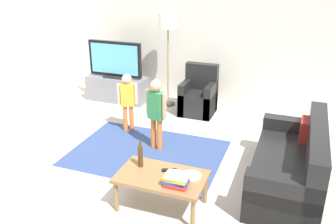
% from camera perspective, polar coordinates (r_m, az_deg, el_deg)
% --- Properties ---
extents(ground, '(7.80, 7.80, 0.00)m').
position_cam_1_polar(ground, '(5.05, -2.42, -9.30)').
color(ground, beige).
extents(wall_back, '(6.00, 0.12, 2.70)m').
position_cam_1_polar(wall_back, '(7.26, 6.79, 11.99)').
color(wall_back, silver).
rests_on(wall_back, ground).
extents(area_rug, '(2.20, 1.60, 0.01)m').
position_cam_1_polar(area_rug, '(5.52, -3.28, -6.30)').
color(area_rug, '#33477A').
rests_on(area_rug, ground).
extents(tv_stand, '(1.20, 0.44, 0.50)m').
position_cam_1_polar(tv_stand, '(7.51, -7.86, 3.56)').
color(tv_stand, slate).
rests_on(tv_stand, ground).
extents(tv, '(1.10, 0.28, 0.71)m').
position_cam_1_polar(tv, '(7.32, -8.19, 7.98)').
color(tv, black).
rests_on(tv, tv_stand).
extents(couch, '(0.80, 1.80, 0.86)m').
position_cam_1_polar(couch, '(4.85, 18.88, -8.08)').
color(couch, black).
rests_on(couch, ground).
extents(armchair, '(0.60, 0.60, 0.90)m').
position_cam_1_polar(armchair, '(6.85, 4.80, 2.27)').
color(armchair, black).
rests_on(armchair, ground).
extents(floor_lamp, '(0.36, 0.36, 1.78)m').
position_cam_1_polar(floor_lamp, '(6.91, -0.01, 13.24)').
color(floor_lamp, '#262626').
rests_on(floor_lamp, ground).
extents(child_near_tv, '(0.31, 0.19, 0.98)m').
position_cam_1_polar(child_near_tv, '(6.02, -6.28, 2.28)').
color(child_near_tv, orange).
rests_on(child_near_tv, ground).
extents(child_center, '(0.35, 0.19, 1.09)m').
position_cam_1_polar(child_center, '(5.36, -1.85, 0.56)').
color(child_center, orange).
rests_on(child_center, ground).
extents(coffee_table, '(1.00, 0.60, 0.42)m').
position_cam_1_polar(coffee_table, '(4.22, -1.01, -10.32)').
color(coffee_table, olive).
rests_on(coffee_table, ground).
extents(book_stack, '(0.28, 0.21, 0.13)m').
position_cam_1_polar(book_stack, '(4.00, 1.32, -10.40)').
color(book_stack, red).
rests_on(book_stack, coffee_table).
extents(bottle, '(0.06, 0.06, 0.32)m').
position_cam_1_polar(bottle, '(4.31, -4.29, -6.77)').
color(bottle, '#4C3319').
rests_on(bottle, coffee_table).
extents(tv_remote, '(0.18, 0.11, 0.02)m').
position_cam_1_polar(tv_remote, '(4.27, 0.21, -8.96)').
color(tv_remote, black).
rests_on(tv_remote, coffee_table).
extents(plate, '(0.22, 0.22, 0.02)m').
position_cam_1_polar(plate, '(4.18, 3.64, -9.78)').
color(plate, white).
rests_on(plate, coffee_table).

